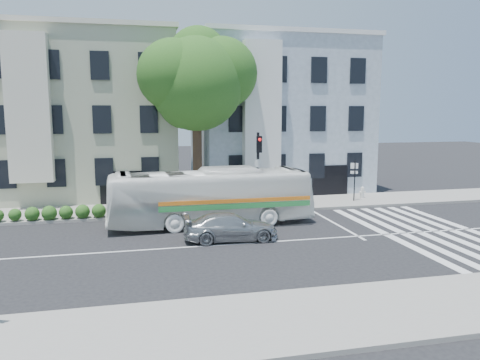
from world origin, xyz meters
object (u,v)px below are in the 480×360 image
object	(u,v)px
bus	(211,197)
fire_hydrant	(362,192)
sedan	(231,227)
traffic_signal	(258,161)

from	to	relation	value
bus	fire_hydrant	bearing A→B (deg)	-70.35
sedan	fire_hydrant	xyz separation A→B (m)	(10.57, 7.63, -0.08)
sedan	traffic_signal	world-z (taller)	traffic_signal
traffic_signal	fire_hydrant	distance (m)	8.43
bus	fire_hydrant	distance (m)	11.90
sedan	fire_hydrant	world-z (taller)	sedan
sedan	traffic_signal	xyz separation A→B (m)	(2.79, 5.52, 2.40)
traffic_signal	bus	bearing A→B (deg)	-133.87
bus	fire_hydrant	world-z (taller)	bus
fire_hydrant	sedan	bearing A→B (deg)	-144.19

